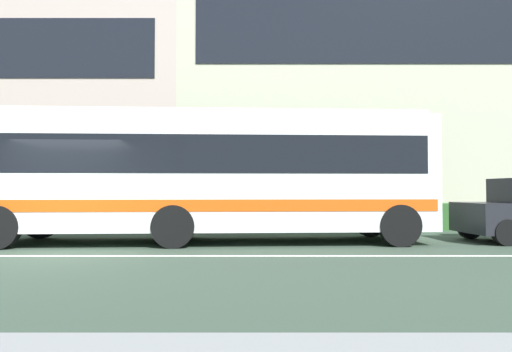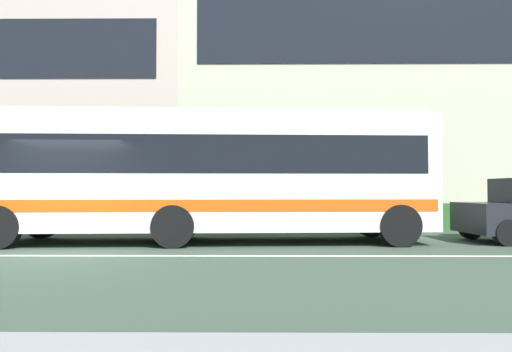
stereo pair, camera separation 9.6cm
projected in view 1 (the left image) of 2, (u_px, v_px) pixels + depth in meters
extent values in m
plane|color=#354637|center=(43.00, 256.00, 9.39)|extent=(160.00, 160.00, 0.00)
cube|color=silver|center=(43.00, 256.00, 9.39)|extent=(60.00, 0.16, 0.01)
cube|color=#31612B|center=(168.00, 216.00, 15.72)|extent=(20.88, 1.10, 0.89)
cube|color=beige|center=(382.00, 89.00, 24.52)|extent=(19.89, 11.60, 13.49)
cube|color=black|center=(421.00, 31.00, 18.73)|extent=(18.30, 0.04, 2.70)
cube|color=silver|center=(207.00, 174.00, 11.92)|extent=(11.42, 3.15, 2.83)
cube|color=black|center=(207.00, 158.00, 11.93)|extent=(10.74, 3.14, 0.90)
cube|color=#DC4E10|center=(206.00, 204.00, 11.90)|extent=(11.19, 3.17, 0.28)
cube|color=silver|center=(207.00, 117.00, 11.96)|extent=(10.94, 2.72, 0.12)
cube|color=black|center=(420.00, 158.00, 12.23)|extent=(0.14, 2.15, 0.99)
cylinder|color=black|center=(370.00, 219.00, 13.31)|extent=(1.01, 0.33, 1.00)
cylinder|color=black|center=(400.00, 226.00, 10.94)|extent=(1.01, 0.33, 1.00)
cylinder|color=black|center=(184.00, 220.00, 13.03)|extent=(1.01, 0.33, 1.00)
cylinder|color=black|center=(173.00, 226.00, 10.67)|extent=(1.01, 0.33, 1.00)
cylinder|color=black|center=(41.00, 220.00, 12.82)|extent=(1.01, 0.33, 1.00)
cylinder|color=black|center=(470.00, 227.00, 12.70)|extent=(0.66, 0.27, 0.64)
cylinder|color=black|center=(506.00, 233.00, 11.09)|extent=(0.66, 0.27, 0.64)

